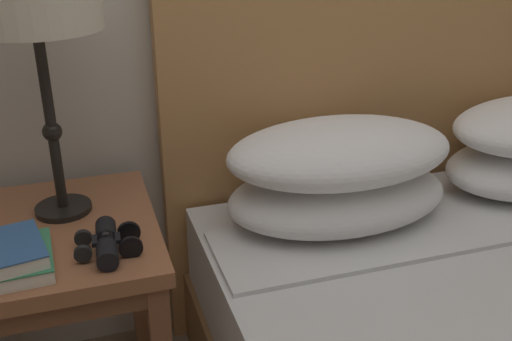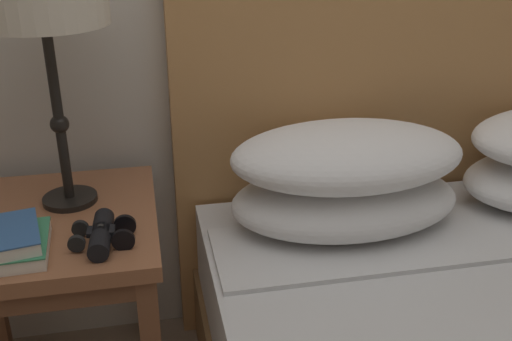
{
  "view_description": "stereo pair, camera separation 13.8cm",
  "coord_description": "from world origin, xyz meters",
  "px_view_note": "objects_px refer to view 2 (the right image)",
  "views": [
    {
      "loc": [
        -0.45,
        -0.61,
        1.23
      ],
      "look_at": [
        -0.07,
        0.59,
        0.67
      ],
      "focal_mm": 42.0,
      "sensor_mm": 36.0,
      "label": 1
    },
    {
      "loc": [
        -0.32,
        -0.64,
        1.23
      ],
      "look_at": [
        -0.07,
        0.59,
        0.67
      ],
      "focal_mm": 42.0,
      "sensor_mm": 36.0,
      "label": 2
    }
  ],
  "objects_px": {
    "binoculars_pair": "(102,234)",
    "book_stacked_on_top": "(10,236)",
    "nightstand": "(51,250)",
    "book_on_nightstand": "(17,246)"
  },
  "relations": [
    {
      "from": "nightstand",
      "to": "book_on_nightstand",
      "type": "height_order",
      "value": "book_on_nightstand"
    },
    {
      "from": "book_on_nightstand",
      "to": "book_stacked_on_top",
      "type": "distance_m",
      "value": 0.03
    },
    {
      "from": "binoculars_pair",
      "to": "book_stacked_on_top",
      "type": "bearing_deg",
      "value": -176.6
    },
    {
      "from": "book_on_nightstand",
      "to": "book_stacked_on_top",
      "type": "height_order",
      "value": "book_stacked_on_top"
    },
    {
      "from": "book_stacked_on_top",
      "to": "binoculars_pair",
      "type": "relative_size",
      "value": 1.12
    },
    {
      "from": "book_stacked_on_top",
      "to": "binoculars_pair",
      "type": "xyz_separation_m",
      "value": [
        0.18,
        0.01,
        -0.02
      ]
    },
    {
      "from": "nightstand",
      "to": "book_on_nightstand",
      "type": "distance_m",
      "value": 0.18
    },
    {
      "from": "nightstand",
      "to": "book_on_nightstand",
      "type": "relative_size",
      "value": 3.06
    },
    {
      "from": "nightstand",
      "to": "book_on_nightstand",
      "type": "xyz_separation_m",
      "value": [
        -0.04,
        -0.14,
        0.1
      ]
    },
    {
      "from": "nightstand",
      "to": "book_stacked_on_top",
      "type": "xyz_separation_m",
      "value": [
        -0.05,
        -0.15,
        0.13
      ]
    }
  ]
}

